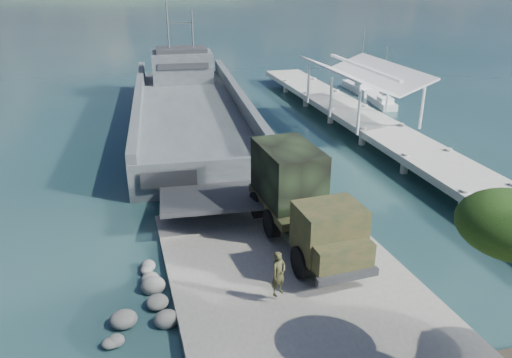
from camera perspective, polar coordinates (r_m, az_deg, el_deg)
name	(u,v)px	position (r m, az deg, el deg)	size (l,w,h in m)	color
ground	(291,286)	(21.75, 4.05, -12.13)	(1400.00, 1400.00, 0.00)	#1B4242
boat_ramp	(300,295)	(20.84, 5.01, -13.08)	(10.00, 18.00, 0.50)	gray
shoreline_rocks	(142,304)	(21.23, -12.90, -13.74)	(3.20, 5.60, 0.90)	#5A5A57
pier	(366,113)	(41.77, 12.42, 7.34)	(6.40, 44.00, 6.10)	#9E9D95
landing_craft	(190,116)	(43.23, -7.52, 7.18)	(11.57, 35.86, 10.49)	#3E4749
military_truck	(300,199)	(23.44, 5.07, -2.24)	(3.27, 8.95, 4.09)	black
soldier	(278,282)	(19.47, 2.58, -11.70)	(0.67, 0.44, 1.83)	#23301B
sailboat_near	(382,103)	(50.99, 14.22, 8.47)	(2.08, 4.95, 5.85)	white
sailboat_far	(360,88)	(56.47, 11.83, 10.12)	(1.80, 5.82, 7.06)	white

